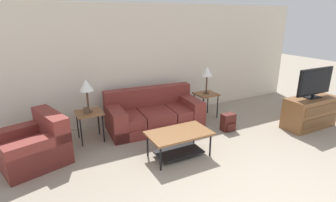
{
  "coord_description": "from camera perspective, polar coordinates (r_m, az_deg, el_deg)",
  "views": [
    {
      "loc": [
        -2.4,
        -1.42,
        2.33
      ],
      "look_at": [
        -0.23,
        2.74,
        0.8
      ],
      "focal_mm": 28.0,
      "sensor_mm": 36.0,
      "label": 1
    }
  ],
  "objects": [
    {
      "name": "table_lamp_left",
      "position": [
        5.06,
        -17.37,
        3.09
      ],
      "size": [
        0.26,
        0.26,
        0.64
      ],
      "color": "#472D1E",
      "rests_on": "side_table_left"
    },
    {
      "name": "table_lamp_right",
      "position": [
        6.12,
        8.51,
        6.22
      ],
      "size": [
        0.26,
        0.26,
        0.64
      ],
      "color": "#472D1E",
      "rests_on": "side_table_right"
    },
    {
      "name": "wall_back",
      "position": [
        6.14,
        -4.16,
        8.36
      ],
      "size": [
        8.81,
        0.06,
        2.6
      ],
      "color": "silver",
      "rests_on": "ground_plane"
    },
    {
      "name": "armchair",
      "position": [
        4.9,
        -27.02,
        -8.75
      ],
      "size": [
        1.2,
        1.21,
        0.8
      ],
      "color": "maroon",
      "rests_on": "ground_plane"
    },
    {
      "name": "television",
      "position": [
        6.28,
        29.38,
        3.59
      ],
      "size": [
        1.0,
        0.2,
        0.64
      ],
      "color": "black",
      "rests_on": "tv_console"
    },
    {
      "name": "side_table_left",
      "position": [
        5.23,
        -16.78,
        -3.0
      ],
      "size": [
        0.49,
        0.47,
        0.59
      ],
      "color": "brown",
      "rests_on": "ground_plane"
    },
    {
      "name": "backpack",
      "position": [
        5.7,
        12.97,
        -4.56
      ],
      "size": [
        0.29,
        0.26,
        0.37
      ],
      "color": "#4C1E19",
      "rests_on": "ground_plane"
    },
    {
      "name": "picture_frame",
      "position": [
        5.11,
        -17.39,
        -1.97
      ],
      "size": [
        0.1,
        0.04,
        0.13
      ],
      "color": "#4C3828",
      "rests_on": "side_table_left"
    },
    {
      "name": "tv_console",
      "position": [
        6.46,
        28.47,
        -2.19
      ],
      "size": [
        1.2,
        0.52,
        0.67
      ],
      "color": "brown",
      "rests_on": "ground_plane"
    },
    {
      "name": "side_table_right",
      "position": [
        6.26,
        8.27,
        1.06
      ],
      "size": [
        0.49,
        0.47,
        0.59
      ],
      "color": "brown",
      "rests_on": "ground_plane"
    },
    {
      "name": "couch",
      "position": [
        5.71,
        -3.14,
        -2.9
      ],
      "size": [
        2.03,
        1.12,
        0.82
      ],
      "color": "maroon",
      "rests_on": "ground_plane"
    },
    {
      "name": "coffee_table",
      "position": [
        4.52,
        2.4,
        -8.17
      ],
      "size": [
        1.07,
        0.63,
        0.45
      ],
      "color": "brown",
      "rests_on": "ground_plane"
    }
  ]
}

